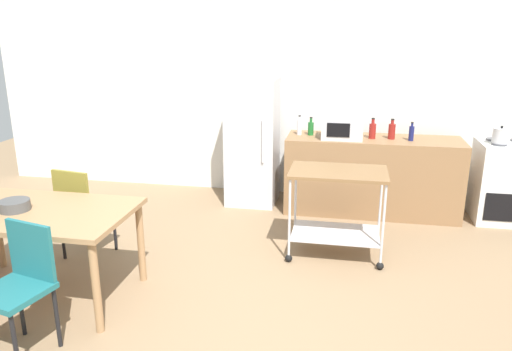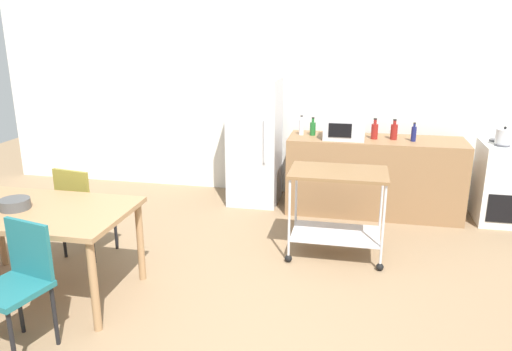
% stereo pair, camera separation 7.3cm
% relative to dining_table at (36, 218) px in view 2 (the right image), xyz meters
% --- Properties ---
extents(ground_plane, '(12.00, 12.00, 0.00)m').
position_rel_dining_table_xyz_m(ground_plane, '(1.79, -0.12, -0.67)').
color(ground_plane, '#8C7051').
extents(back_wall, '(8.40, 0.12, 2.90)m').
position_rel_dining_table_xyz_m(back_wall, '(1.79, 3.08, 0.78)').
color(back_wall, silver).
rests_on(back_wall, ground_plane).
extents(kitchen_counter, '(2.00, 0.64, 0.90)m').
position_rel_dining_table_xyz_m(kitchen_counter, '(2.69, 2.48, -0.22)').
color(kitchen_counter, olive).
rests_on(kitchen_counter, ground_plane).
extents(dining_table, '(1.50, 0.90, 0.75)m').
position_rel_dining_table_xyz_m(dining_table, '(0.00, 0.00, 0.00)').
color(dining_table, '#A37A51').
rests_on(dining_table, ground_plane).
extents(chair_olive, '(0.46, 0.46, 0.89)m').
position_rel_dining_table_xyz_m(chair_olive, '(-0.03, 0.72, -0.15)').
color(chair_olive, olive).
rests_on(chair_olive, ground_plane).
extents(chair_teal, '(0.48, 0.48, 0.89)m').
position_rel_dining_table_xyz_m(chair_teal, '(0.31, -0.67, -0.15)').
color(chair_teal, '#1E666B').
rests_on(chair_teal, ground_plane).
extents(stove_oven, '(0.60, 0.61, 0.92)m').
position_rel_dining_table_xyz_m(stove_oven, '(4.14, 2.50, -0.22)').
color(stove_oven, white).
rests_on(stove_oven, ground_plane).
extents(refrigerator, '(0.60, 0.63, 1.55)m').
position_rel_dining_table_xyz_m(refrigerator, '(1.24, 2.58, 0.10)').
color(refrigerator, silver).
rests_on(refrigerator, ground_plane).
extents(kitchen_cart, '(0.91, 0.57, 0.85)m').
position_rel_dining_table_xyz_m(kitchen_cart, '(2.32, 1.22, -0.10)').
color(kitchen_cart, brown).
rests_on(kitchen_cart, ground_plane).
extents(bottle_sparkling_water, '(0.06, 0.06, 0.23)m').
position_rel_dining_table_xyz_m(bottle_sparkling_water, '(1.82, 2.52, 0.33)').
color(bottle_sparkling_water, silver).
rests_on(bottle_sparkling_water, kitchen_counter).
extents(bottle_vinegar, '(0.07, 0.07, 0.21)m').
position_rel_dining_table_xyz_m(bottle_vinegar, '(1.95, 2.52, 0.31)').
color(bottle_vinegar, '#1E6628').
rests_on(bottle_vinegar, kitchen_counter).
extents(microwave, '(0.46, 0.35, 0.26)m').
position_rel_dining_table_xyz_m(microwave, '(2.32, 2.40, 0.36)').
color(microwave, silver).
rests_on(microwave, kitchen_counter).
extents(bottle_wine, '(0.08, 0.08, 0.24)m').
position_rel_dining_table_xyz_m(bottle_wine, '(2.66, 2.46, 0.32)').
color(bottle_wine, maroon).
rests_on(bottle_wine, kitchen_counter).
extents(bottle_sesame_oil, '(0.08, 0.08, 0.23)m').
position_rel_dining_table_xyz_m(bottle_sesame_oil, '(2.88, 2.48, 0.32)').
color(bottle_sesame_oil, maroon).
rests_on(bottle_sesame_oil, kitchen_counter).
extents(bottle_hot_sauce, '(0.06, 0.06, 0.21)m').
position_rel_dining_table_xyz_m(bottle_hot_sauce, '(3.09, 2.43, 0.32)').
color(bottle_hot_sauce, navy).
rests_on(bottle_hot_sauce, kitchen_counter).
extents(fruit_bowl, '(0.23, 0.23, 0.08)m').
position_rel_dining_table_xyz_m(fruit_bowl, '(-0.14, -0.04, 0.12)').
color(fruit_bowl, '#4C4C4C').
rests_on(fruit_bowl, dining_table).
extents(kettle, '(0.24, 0.17, 0.19)m').
position_rel_dining_table_xyz_m(kettle, '(4.02, 2.40, 0.33)').
color(kettle, silver).
rests_on(kettle, stove_oven).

